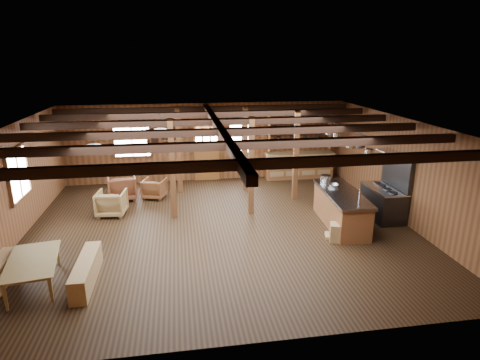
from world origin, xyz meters
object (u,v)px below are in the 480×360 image
at_px(dining_table, 36,273).
at_px(armchair_c, 112,203).
at_px(kitchen_island, 341,208).
at_px(armchair_a, 122,187).
at_px(commercial_range, 385,197).
at_px(armchair_b, 154,189).

height_order(dining_table, armchair_c, armchair_c).
relative_size(dining_table, armchair_c, 2.05).
relative_size(kitchen_island, armchair_a, 2.93).
xyz_separation_m(commercial_range, armchair_a, (-7.48, 2.70, -0.21)).
distance_m(kitchen_island, commercial_range, 1.47).
xyz_separation_m(commercial_range, dining_table, (-8.55, -2.25, -0.32)).
xyz_separation_m(dining_table, armchair_b, (2.07, 4.93, 0.03)).
bearing_deg(armchair_b, armchair_a, 16.75).
bearing_deg(armchair_a, kitchen_island, 143.95).
bearing_deg(commercial_range, armchair_b, 157.58).
xyz_separation_m(kitchen_island, armchair_c, (-6.19, 1.70, -0.12)).
relative_size(kitchen_island, dining_table, 1.56).
distance_m(kitchen_island, armchair_b, 5.87).
distance_m(commercial_range, armchair_a, 7.96).
bearing_deg(commercial_range, armchair_a, 160.17).
height_order(commercial_range, dining_table, commercial_range).
xyz_separation_m(kitchen_island, armchair_a, (-6.05, 3.02, -0.08)).
bearing_deg(armchair_c, dining_table, 82.25).
bearing_deg(kitchen_island, armchair_c, 168.07).
relative_size(commercial_range, armchair_c, 2.33).
xyz_separation_m(armchair_a, armchair_b, (1.00, -0.02, -0.08)).
height_order(kitchen_island, commercial_range, commercial_range).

